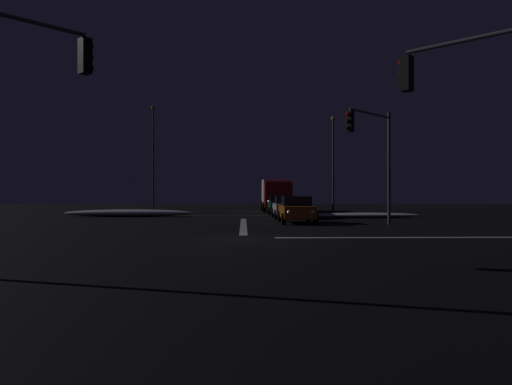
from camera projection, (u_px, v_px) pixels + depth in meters
name	position (u px, v px, depth m)	size (l,w,h in m)	color
ground	(243.00, 239.00, 19.39)	(120.00, 120.00, 0.10)	black
stop_line_north	(243.00, 225.00, 27.16)	(0.35, 13.26, 0.01)	white
centre_line_ns	(244.00, 216.00, 38.75)	(22.00, 0.15, 0.01)	yellow
crosswalk_bar_east	(442.00, 237.00, 19.59)	(13.26, 0.40, 0.01)	white
snow_bank_left_curb	(129.00, 213.00, 36.90)	(9.54, 1.50, 0.54)	white
snow_bank_right_curb	(364.00, 215.00, 35.22)	(8.03, 1.50, 0.37)	white
sedan_orange	(297.00, 209.00, 29.13)	(2.02, 4.33, 1.57)	#C66014
sedan_white	(287.00, 207.00, 34.77)	(2.02, 4.33, 1.57)	silver
sedan_green	(280.00, 205.00, 40.83)	(2.02, 4.33, 1.57)	#14512D
box_truck	(276.00, 194.00, 47.46)	(2.68, 8.28, 3.08)	red
traffic_signal_se	(503.00, 94.00, 12.83)	(3.64, 3.64, 6.22)	#4C4C51
traffic_signal_ne	(373.00, 145.00, 26.53)	(3.14, 3.14, 6.29)	#4C4C51
streetlamp_right_far	(333.00, 157.00, 48.98)	(0.44, 0.44, 9.37)	#424247
streetlamp_left_far	(153.00, 151.00, 48.54)	(0.44, 0.44, 10.37)	#424247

